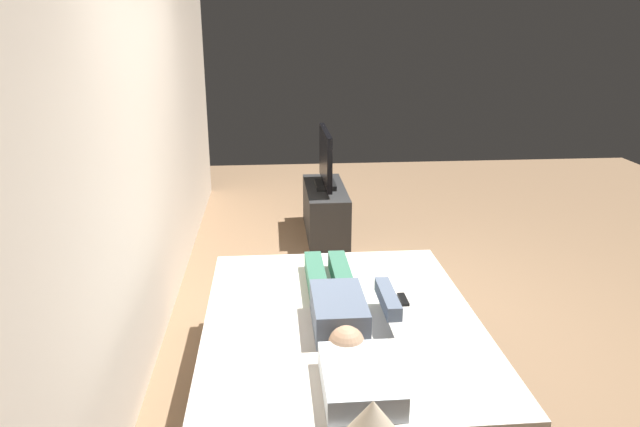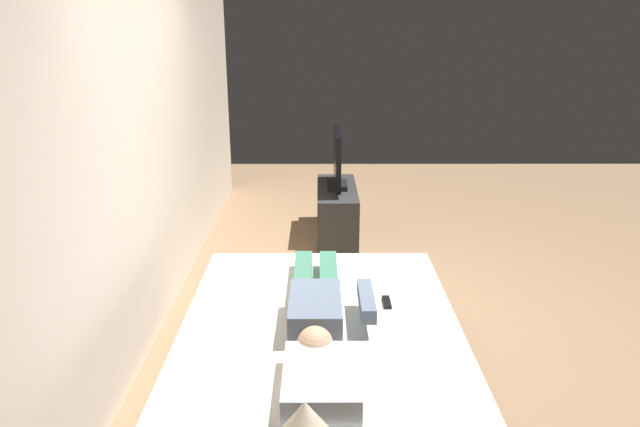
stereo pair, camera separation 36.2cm
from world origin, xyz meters
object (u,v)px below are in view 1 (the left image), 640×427
object	(u,v)px
lamp	(373,423)
remote	(403,299)
tv	(325,160)
person	(339,303)
tv_stand	(325,210)
pillow	(360,380)
bed	(341,361)

from	to	relation	value
lamp	remote	bearing A→B (deg)	-16.73
tv	lamp	size ratio (longest dim) A/B	2.10
person	lamp	size ratio (longest dim) A/B	3.00
remote	tv_stand	size ratio (longest dim) A/B	0.14
lamp	person	bearing A→B (deg)	-1.83
pillow	lamp	size ratio (longest dim) A/B	1.14
bed	tv	bearing A→B (deg)	-3.56
remote	lamp	bearing A→B (deg)	163.27
tv_stand	remote	bearing A→B (deg)	-175.43
pillow	tv	xyz separation A→B (m)	(3.54, -0.18, 0.18)
tv	lamp	world-z (taller)	tv
pillow	person	size ratio (longest dim) A/B	0.38
person	tv_stand	size ratio (longest dim) A/B	1.15
remote	lamp	xyz separation A→B (m)	(-1.49, 0.45, 0.30)
pillow	tv_stand	bearing A→B (deg)	-2.87
remote	pillow	bearing A→B (deg)	155.79
pillow	tv_stand	size ratio (longest dim) A/B	0.44
person	tv	bearing A→B (deg)	-3.88
remote	tv_stand	distance (m)	2.70
person	tv	xyz separation A→B (m)	(2.82, -0.19, 0.16)
tv_stand	tv	xyz separation A→B (m)	(0.00, 0.00, 0.53)
pillow	tv_stand	world-z (taller)	pillow
lamp	bed	bearing A→B (deg)	-2.49
tv_stand	lamp	bearing A→B (deg)	176.78
tv_stand	pillow	bearing A→B (deg)	177.13
remote	tv	bearing A→B (deg)	4.57
bed	tv_stand	distance (m)	2.86
person	tv_stand	xyz separation A→B (m)	(2.82, -0.19, -0.37)
tv	bed	bearing A→B (deg)	176.44
bed	tv	xyz separation A→B (m)	(2.85, -0.18, 0.52)
remote	tv	world-z (taller)	tv
bed	pillow	xyz separation A→B (m)	(-0.69, 0.00, 0.34)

